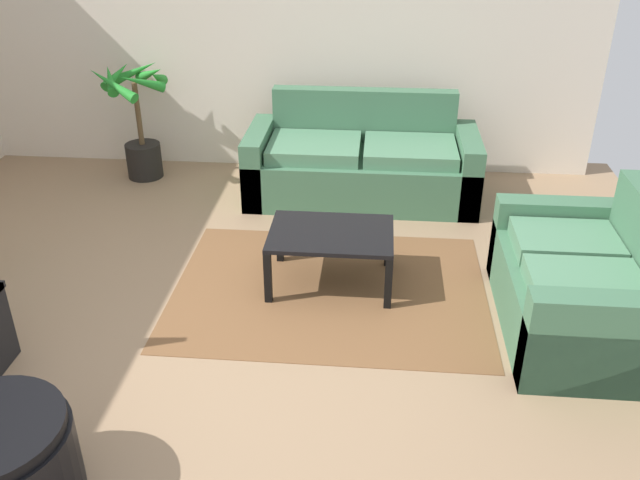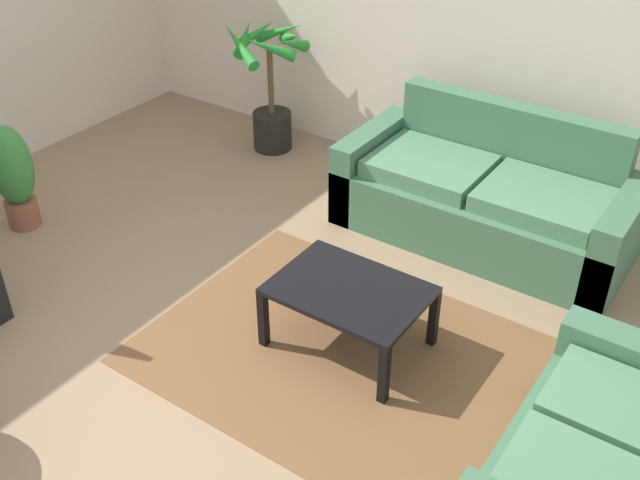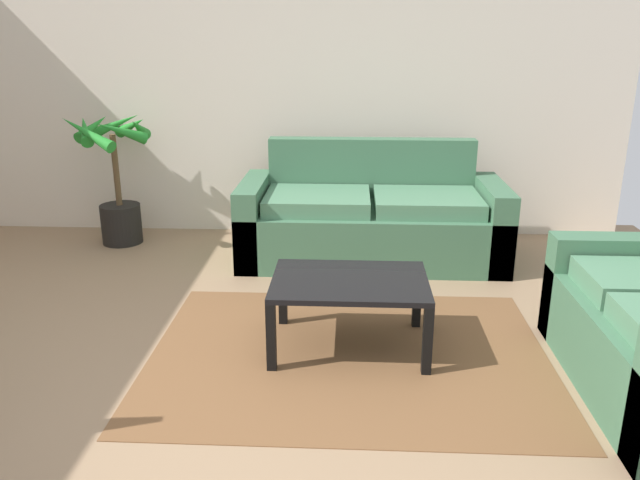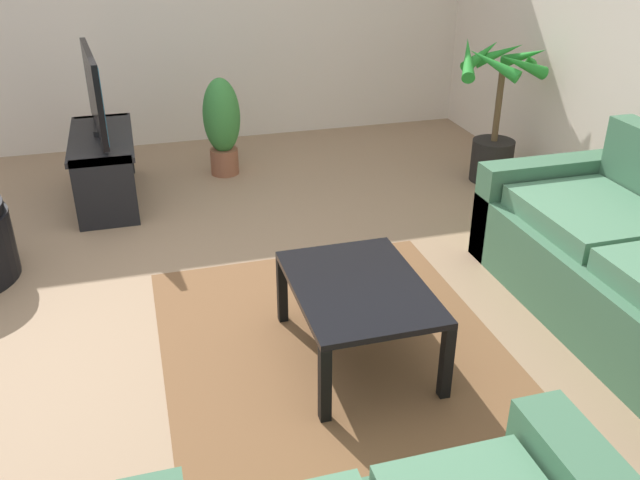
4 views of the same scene
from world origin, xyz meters
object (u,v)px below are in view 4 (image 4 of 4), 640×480
at_px(potted_plant_small, 222,124).
at_px(tv_stand, 104,158).
at_px(coffee_table, 358,294).
at_px(potted_palm, 496,117).
at_px(tv, 94,92).

bearing_deg(potted_plant_small, tv_stand, -72.67).
distance_m(coffee_table, potted_palm, 2.67).
distance_m(tv_stand, coffee_table, 2.67).
relative_size(coffee_table, potted_plant_small, 1.08).
distance_m(potted_palm, potted_plant_small, 2.18).
height_order(tv_stand, coffee_table, tv_stand).
relative_size(tv_stand, potted_plant_small, 1.38).
relative_size(tv_stand, coffee_table, 1.27).
distance_m(tv_stand, potted_palm, 3.02).
xyz_separation_m(coffee_table, potted_palm, (-1.96, 1.80, 0.17)).
bearing_deg(tv, potted_plant_small, 107.37).
xyz_separation_m(tv_stand, tv, (-0.00, 0.00, 0.50)).
xyz_separation_m(tv_stand, potted_palm, (0.44, 2.98, 0.20)).
bearing_deg(potted_palm, tv, -98.36).
bearing_deg(potted_plant_small, coffee_table, 5.36).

